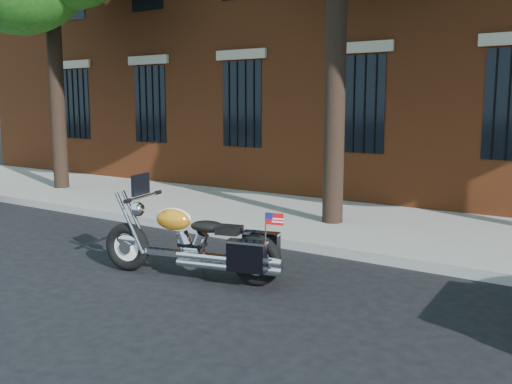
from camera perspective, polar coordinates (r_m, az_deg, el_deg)
The scene contains 4 objects.
ground at distance 8.08m, azimuth -4.98°, elevation -7.11°, with size 120.00×120.00×0.00m, color black.
curb at distance 9.14m, azimuth 0.50°, elevation -4.72°, with size 40.00×0.16×0.15m, color gray.
sidewalk at distance 10.72m, azimuth 6.10°, elevation -2.75°, with size 40.00×3.60×0.15m, color gray.
motorcycle at distance 7.26m, azimuth -5.82°, elevation -5.34°, with size 2.61×1.10×1.31m.
Camera 1 is at (4.93, -6.01, 2.21)m, focal length 40.00 mm.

